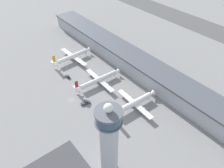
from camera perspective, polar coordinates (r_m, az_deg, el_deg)
name	(u,v)px	position (r m, az deg, el deg)	size (l,w,h in m)	color
ground_plane	(71,100)	(183.44, -10.65, -4.12)	(1000.00, 1000.00, 0.00)	gray
terminal_building	(134,63)	(210.40, 5.78, 5.61)	(268.54, 25.00, 15.97)	#A3A8B2
runway_strip	(213,30)	(316.48, 24.90, 12.56)	(402.81, 44.00, 0.01)	#515154
control_tower	(109,141)	(119.49, -0.82, -14.65)	(14.00, 14.00, 54.58)	#ADB2BC
airplane_gate_alpha	(73,56)	(228.56, -10.26, 7.13)	(41.82, 43.83, 13.83)	white
airplane_gate_bravo	(99,80)	(194.29, -3.53, 1.11)	(39.77, 46.04, 12.99)	silver
airplane_gate_charlie	(134,103)	(171.99, 5.70, -5.03)	(39.09, 43.44, 13.60)	white
service_truck_catering	(68,77)	(207.00, -11.52, 1.84)	(6.85, 3.03, 2.50)	black
service_truck_fuel	(86,103)	(177.50, -6.90, -4.95)	(4.30, 8.10, 3.00)	black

